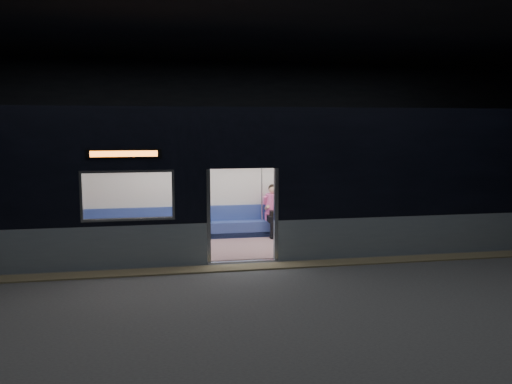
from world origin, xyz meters
name	(u,v)px	position (x,y,z in m)	size (l,w,h in m)	color
station_floor	(252,275)	(0.00, 0.00, -0.01)	(24.00, 14.00, 0.01)	#47494C
station_envelope	(251,88)	(0.00, 0.00, 3.66)	(24.00, 14.00, 5.00)	black
tactile_strip	(247,267)	(0.00, 0.55, 0.01)	(22.80, 0.50, 0.03)	#8C7F59
metro_car	(232,172)	(0.00, 2.54, 1.85)	(18.00, 3.04, 3.35)	#8795A1
passenger	(273,207)	(1.24, 3.55, 0.80)	(0.43, 0.71, 1.37)	black
handbag	(276,213)	(1.26, 3.32, 0.68)	(0.29, 0.25, 0.14)	black
transit_map	(400,178)	(5.00, 3.85, 1.48)	(1.01, 0.03, 0.66)	white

